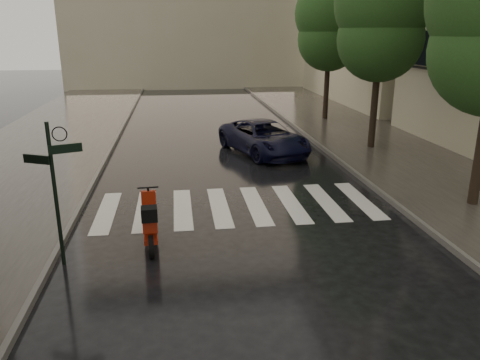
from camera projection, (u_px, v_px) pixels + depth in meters
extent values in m
plane|color=black|center=(101.00, 348.00, 7.40)|extent=(120.00, 120.00, 0.00)
cube|color=#38332D|center=(27.00, 159.00, 18.14)|extent=(6.00, 60.00, 0.12)
cube|color=#38332D|center=(387.00, 147.00, 20.05)|extent=(5.50, 60.00, 0.12)
cube|color=#595651|center=(107.00, 156.00, 18.53)|extent=(0.12, 60.00, 0.16)
cube|color=#595651|center=(324.00, 149.00, 19.68)|extent=(0.12, 60.00, 0.16)
cube|color=silver|center=(107.00, 212.00, 12.98)|extent=(0.50, 3.20, 0.01)
cube|color=silver|center=(145.00, 210.00, 13.11)|extent=(0.50, 3.20, 0.01)
cube|color=silver|center=(183.00, 208.00, 13.25)|extent=(0.50, 3.20, 0.01)
cube|color=silver|center=(219.00, 207.00, 13.39)|extent=(0.50, 3.20, 0.01)
cube|color=silver|center=(256.00, 205.00, 13.52)|extent=(0.50, 3.20, 0.01)
cube|color=silver|center=(291.00, 203.00, 13.66)|extent=(0.50, 3.20, 0.01)
cube|color=silver|center=(326.00, 201.00, 13.79)|extent=(0.50, 3.20, 0.01)
cube|color=silver|center=(360.00, 200.00, 13.93)|extent=(0.50, 3.20, 0.01)
cylinder|color=black|center=(56.00, 196.00, 9.61)|extent=(0.08, 0.08, 3.10)
cube|color=black|center=(65.00, 149.00, 9.35)|extent=(0.62, 0.26, 0.18)
cube|color=black|center=(36.00, 159.00, 9.34)|extent=(0.56, 0.29, 0.18)
cylinder|color=black|center=(375.00, 94.00, 19.26)|extent=(0.28, 0.28, 4.48)
sphere|color=#223E16|center=(380.00, 39.00, 18.61)|extent=(3.40, 3.40, 3.40)
sphere|color=#223E16|center=(383.00, 3.00, 18.20)|extent=(3.80, 3.80, 3.80)
cylinder|color=black|center=(327.00, 79.00, 25.91)|extent=(0.28, 0.28, 4.37)
sphere|color=#223E16|center=(329.00, 39.00, 25.28)|extent=(3.40, 3.40, 3.40)
sphere|color=#223E16|center=(331.00, 13.00, 24.88)|extent=(3.80, 3.80, 3.80)
cylinder|color=black|center=(151.00, 247.00, 10.29)|extent=(0.14, 0.53, 0.52)
cylinder|color=black|center=(150.00, 223.00, 11.56)|extent=(0.14, 0.53, 0.52)
cube|color=maroon|center=(151.00, 231.00, 10.92)|extent=(0.39, 1.42, 0.11)
cube|color=maroon|center=(150.00, 222.00, 10.57)|extent=(0.36, 0.61, 0.30)
cube|color=maroon|center=(149.00, 207.00, 11.25)|extent=(0.35, 0.15, 0.81)
cylinder|color=black|center=(148.00, 188.00, 11.22)|extent=(0.50, 0.07, 0.04)
cube|color=black|center=(149.00, 214.00, 10.09)|extent=(0.37, 0.35, 0.30)
imported|color=black|center=(264.00, 137.00, 19.13)|extent=(3.63, 5.27, 1.34)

